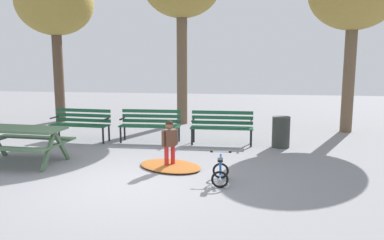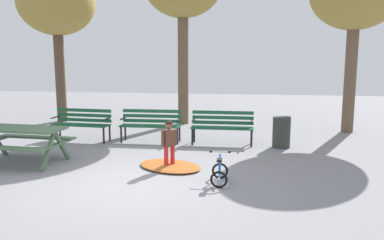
{
  "view_description": "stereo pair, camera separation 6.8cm",
  "coord_description": "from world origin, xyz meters",
  "views": [
    {
      "loc": [
        2.06,
        -6.3,
        2.18
      ],
      "look_at": [
        0.86,
        2.0,
        0.85
      ],
      "focal_mm": 35.85,
      "sensor_mm": 36.0,
      "label": 1
    },
    {
      "loc": [
        2.13,
        -6.29,
        2.18
      ],
      "look_at": [
        0.86,
        2.0,
        0.85
      ],
      "focal_mm": 35.85,
      "sensor_mm": 36.0,
      "label": 2
    }
  ],
  "objects": [
    {
      "name": "park_bench_far_left",
      "position": [
        -2.36,
        3.37,
        0.51
      ],
      "size": [
        1.63,
        0.58,
        0.85
      ],
      "color": "#195133",
      "rests_on": "ground"
    },
    {
      "name": "kids_bicycle",
      "position": [
        1.62,
        0.27,
        0.2
      ],
      "size": [
        0.39,
        0.57,
        0.54
      ],
      "color": "black",
      "rests_on": "ground"
    },
    {
      "name": "leaf_pile",
      "position": [
        0.54,
        1.12,
        0.04
      ],
      "size": [
        1.66,
        1.48,
        0.07
      ],
      "primitive_type": "ellipsoid",
      "rotation": [
        0.0,
        0.0,
        2.67
      ],
      "color": "#9E5623",
      "rests_on": "ground"
    },
    {
      "name": "tree_far_left",
      "position": [
        -4.48,
        6.35,
        4.03
      ],
      "size": [
        2.6,
        2.6,
        5.19
      ],
      "color": "brown",
      "rests_on": "ground"
    },
    {
      "name": "park_bench_right",
      "position": [
        1.43,
        3.49,
        0.51
      ],
      "size": [
        1.61,
        0.48,
        0.85
      ],
      "color": "#195133",
      "rests_on": "ground"
    },
    {
      "name": "picnic_table",
      "position": [
        -2.63,
        0.99,
        0.59
      ],
      "size": [
        1.87,
        1.44,
        0.79
      ],
      "color": "#4C6B4C",
      "rests_on": "ground"
    },
    {
      "name": "park_bench_left",
      "position": [
        -0.47,
        3.49,
        0.51
      ],
      "size": [
        1.61,
        0.49,
        0.85
      ],
      "color": "#195133",
      "rests_on": "ground"
    },
    {
      "name": "ground",
      "position": [
        0.0,
        0.0,
        0.0
      ],
      "size": [
        36.0,
        36.0,
        0.0
      ],
      "primitive_type": "plane",
      "color": "gray"
    },
    {
      "name": "trash_bin",
      "position": [
        2.91,
        3.32,
        0.39
      ],
      "size": [
        0.44,
        0.44,
        0.77
      ],
      "primitive_type": "cylinder",
      "color": "#2D332D",
      "rests_on": "ground"
    },
    {
      "name": "child_standing",
      "position": [
        0.53,
        1.12,
        0.57
      ],
      "size": [
        0.29,
        0.29,
        0.98
      ],
      "color": "red",
      "rests_on": "ground"
    }
  ]
}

